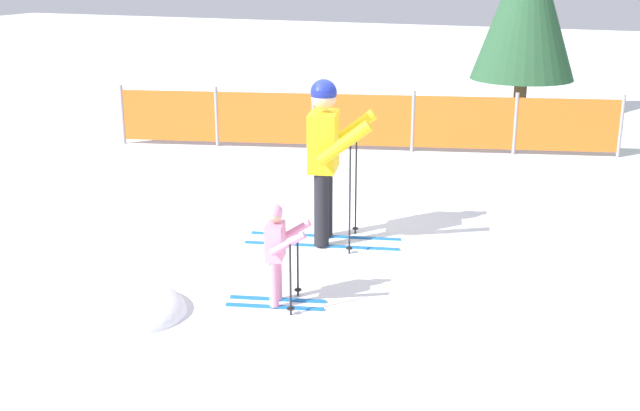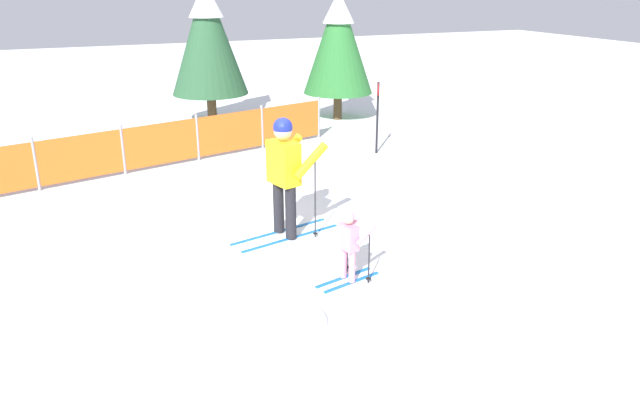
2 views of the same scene
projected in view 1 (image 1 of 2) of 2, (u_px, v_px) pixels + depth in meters
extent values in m
plane|color=white|center=(316.00, 232.00, 9.34)|extent=(60.00, 60.00, 0.00)
cube|color=#1966B2|center=(325.00, 236.00, 9.17)|extent=(1.69, 0.46, 0.02)
cube|color=#1966B2|center=(321.00, 246.00, 8.86)|extent=(1.69, 0.46, 0.02)
cylinder|color=black|center=(325.00, 201.00, 9.05)|extent=(0.16, 0.16, 0.82)
cylinder|color=black|center=(321.00, 210.00, 8.74)|extent=(0.16, 0.16, 0.82)
cube|color=yellow|center=(324.00, 141.00, 8.68)|extent=(0.40, 0.56, 0.64)
cylinder|color=yellow|center=(350.00, 131.00, 8.93)|extent=(0.61, 0.27, 0.50)
cylinder|color=yellow|center=(344.00, 143.00, 8.33)|extent=(0.61, 0.27, 0.50)
sphere|color=#D8AD8C|center=(324.00, 97.00, 8.54)|extent=(0.27, 0.27, 0.27)
sphere|color=navy|center=(324.00, 93.00, 8.52)|extent=(0.29, 0.29, 0.29)
cylinder|color=black|center=(356.00, 180.00, 9.11)|extent=(0.02, 0.02, 1.27)
cylinder|color=black|center=(355.00, 228.00, 9.28)|extent=(0.07, 0.07, 0.01)
cylinder|color=black|center=(350.00, 197.00, 8.47)|extent=(0.02, 0.02, 1.27)
cylinder|color=black|center=(349.00, 248.00, 8.64)|extent=(0.07, 0.07, 0.01)
cube|color=#1966B2|center=(278.00, 299.00, 7.47)|extent=(0.89, 0.28, 0.02)
cube|color=#1966B2|center=(275.00, 307.00, 7.31)|extent=(0.89, 0.28, 0.02)
cylinder|color=pink|center=(277.00, 277.00, 7.41)|extent=(0.09, 0.09, 0.43)
cylinder|color=pink|center=(274.00, 284.00, 7.24)|extent=(0.09, 0.09, 0.43)
cube|color=pink|center=(275.00, 241.00, 7.21)|extent=(0.22, 0.30, 0.33)
cylinder|color=pink|center=(294.00, 231.00, 7.34)|extent=(0.33, 0.15, 0.24)
cylinder|color=pink|center=(288.00, 244.00, 7.02)|extent=(0.33, 0.15, 0.24)
sphere|color=#D8AD8C|center=(275.00, 214.00, 7.14)|extent=(0.14, 0.14, 0.14)
sphere|color=pink|center=(275.00, 212.00, 7.13)|extent=(0.15, 0.15, 0.15)
cylinder|color=black|center=(298.00, 263.00, 7.48)|extent=(0.02, 0.02, 0.67)
cylinder|color=black|center=(298.00, 290.00, 7.56)|extent=(0.07, 0.07, 0.01)
cylinder|color=black|center=(290.00, 280.00, 7.07)|extent=(0.02, 0.02, 0.67)
cylinder|color=black|center=(291.00, 309.00, 7.15)|extent=(0.07, 0.07, 0.01)
cylinder|color=gray|center=(123.00, 115.00, 13.65)|extent=(0.06, 0.06, 1.01)
cylinder|color=gray|center=(217.00, 117.00, 13.46)|extent=(0.06, 0.06, 1.01)
cylinder|color=gray|center=(313.00, 119.00, 13.27)|extent=(0.06, 0.06, 1.01)
cylinder|color=gray|center=(413.00, 121.00, 13.08)|extent=(0.06, 0.06, 1.01)
cylinder|color=gray|center=(515.00, 124.00, 12.89)|extent=(0.06, 0.06, 1.01)
cylinder|color=gray|center=(621.00, 126.00, 12.70)|extent=(0.06, 0.06, 1.01)
cube|color=orange|center=(169.00, 116.00, 13.55)|extent=(1.59, 0.45, 0.84)
cube|color=orange|center=(265.00, 118.00, 13.36)|extent=(1.59, 0.45, 0.84)
cube|color=orange|center=(363.00, 120.00, 13.17)|extent=(1.59, 0.45, 0.84)
cube|color=orange|center=(464.00, 123.00, 12.98)|extent=(1.59, 0.45, 0.84)
cube|color=orange|center=(568.00, 125.00, 12.79)|extent=(1.59, 0.45, 0.84)
cylinder|color=#4C3823|center=(520.00, 99.00, 15.84)|extent=(0.25, 0.25, 0.79)
cone|color=#295434|center=(527.00, 2.00, 15.29)|extent=(2.00, 2.00, 2.93)
ellipsoid|color=white|center=(117.00, 311.00, 7.25)|extent=(1.30, 1.10, 0.52)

